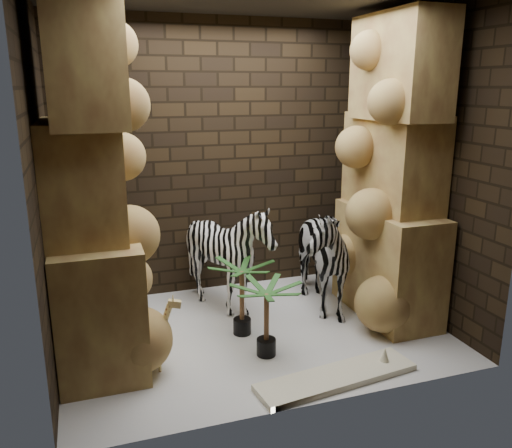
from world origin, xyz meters
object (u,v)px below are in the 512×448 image
object	(u,v)px
palm_front	(242,298)
palm_back	(266,320)
zebra_left	(229,262)
giraffe_toy	(148,334)
surfboard	(337,377)
zebra_right	(313,245)

from	to	relation	value
palm_front	palm_back	xyz separation A→B (m)	(0.08, -0.45, -0.03)
zebra_left	giraffe_toy	world-z (taller)	zebra_left
palm_front	giraffe_toy	bearing A→B (deg)	-157.06
zebra_left	palm_back	world-z (taller)	zebra_left
palm_back	palm_front	bearing A→B (deg)	100.20
zebra_left	surfboard	xyz separation A→B (m)	(0.46, -1.55, -0.52)
zebra_left	palm_back	bearing A→B (deg)	-67.80
giraffe_toy	palm_back	size ratio (longest dim) A/B	0.99
zebra_right	palm_back	xyz separation A→B (m)	(-0.80, -0.81, -0.35)
zebra_left	palm_front	world-z (taller)	zebra_left
giraffe_toy	surfboard	world-z (taller)	giraffe_toy
zebra_left	surfboard	bearing A→B (deg)	-54.61
zebra_left	palm_front	distance (m)	0.57
palm_front	zebra_right	bearing A→B (deg)	22.12
giraffe_toy	surfboard	size ratio (longest dim) A/B	0.49
zebra_right	palm_back	world-z (taller)	zebra_right
zebra_left	palm_front	size ratio (longest dim) A/B	1.65
palm_front	surfboard	distance (m)	1.17
giraffe_toy	zebra_right	bearing A→B (deg)	31.00
surfboard	zebra_left	bearing A→B (deg)	99.20
zebra_right	surfboard	distance (m)	1.58
zebra_left	zebra_right	bearing A→B (deg)	7.22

